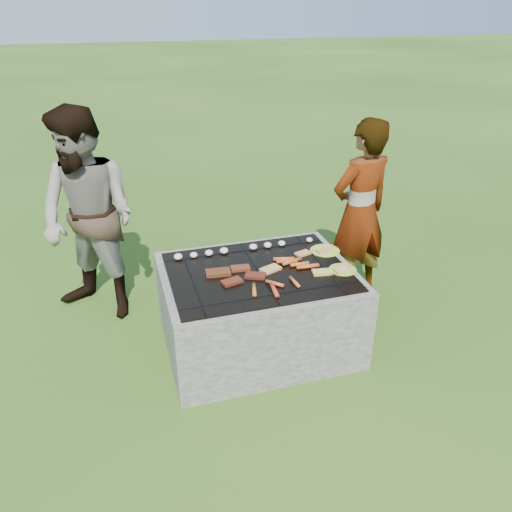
{
  "coord_description": "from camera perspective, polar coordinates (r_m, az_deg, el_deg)",
  "views": [
    {
      "loc": [
        -0.87,
        -2.84,
        2.26
      ],
      "look_at": [
        0.0,
        0.05,
        0.7
      ],
      "focal_mm": 35.0,
      "sensor_mm": 36.0,
      "label": 1
    }
  ],
  "objects": [
    {
      "name": "bystander",
      "position": [
        3.9,
        -18.54,
        4.09
      ],
      "size": [
        1.0,
        0.98,
        1.63
      ],
      "primitive_type": "imported",
      "rotation": [
        0.0,
        0.0,
        -0.71
      ],
      "color": "gray",
      "rests_on": "ground"
    },
    {
      "name": "mushrooms",
      "position": [
        3.64,
        -2.42,
        0.77
      ],
      "size": [
        1.06,
        0.06,
        0.04
      ],
      "color": "beige",
      "rests_on": "fire_pit"
    },
    {
      "name": "bread_on_grate",
      "position": [
        3.44,
        4.6,
        -1.19
      ],
      "size": [
        0.47,
        0.4,
        0.02
      ],
      "color": "tan",
      "rests_on": "fire_pit"
    },
    {
      "name": "sausages",
      "position": [
        3.36,
        3.51,
        -1.77
      ],
      "size": [
        0.55,
        0.49,
        0.03
      ],
      "color": "orange",
      "rests_on": "fire_pit"
    },
    {
      "name": "fire_pit",
      "position": [
        3.57,
        0.23,
        -6.33
      ],
      "size": [
        1.3,
        1.0,
        0.62
      ],
      "color": "#A59E92",
      "rests_on": "ground"
    },
    {
      "name": "plate_far",
      "position": [
        3.7,
        7.89,
        0.6
      ],
      "size": [
        0.26,
        0.26,
        0.03
      ],
      "color": "#E8FC3C",
      "rests_on": "fire_pit"
    },
    {
      "name": "cook",
      "position": [
        4.07,
        11.79,
        4.93
      ],
      "size": [
        0.61,
        0.47,
        1.5
      ],
      "primitive_type": "imported",
      "rotation": [
        0.0,
        0.0,
        3.38
      ],
      "color": "gray",
      "rests_on": "ground"
    },
    {
      "name": "pork_slabs",
      "position": [
        3.34,
        -2.6,
        -2.08
      ],
      "size": [
        0.4,
        0.26,
        0.02
      ],
      "color": "brown",
      "rests_on": "fire_pit"
    },
    {
      "name": "plate_near",
      "position": [
        3.46,
        9.88,
        -1.57
      ],
      "size": [
        0.23,
        0.23,
        0.03
      ],
      "color": "#B7D332",
      "rests_on": "fire_pit"
    },
    {
      "name": "lawn",
      "position": [
        3.73,
        0.22,
        -9.94
      ],
      "size": [
        60.0,
        60.0,
        0.0
      ],
      "primitive_type": "plane",
      "color": "#234611",
      "rests_on": "ground"
    }
  ]
}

